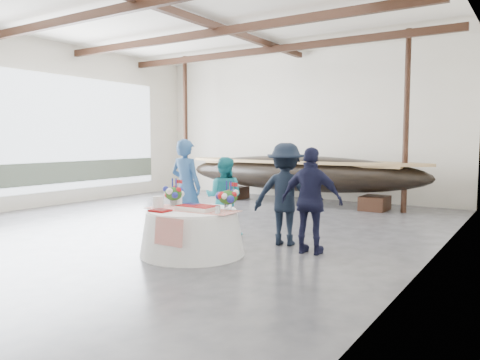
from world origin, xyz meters
The scene contains 14 objects.
floor centered at (0.00, 0.00, 0.00)m, with size 10.00×12.00×0.01m, color #3D3D42.
wall_back centered at (0.00, 6.00, 2.25)m, with size 10.00×0.02×4.50m, color silver.
wall_left centered at (-5.00, 0.00, 2.25)m, with size 0.02×12.00×4.50m, color silver.
wall_right centered at (5.00, 0.00, 2.25)m, with size 0.02×12.00×4.50m, color silver.
ceiling centered at (0.00, 0.00, 4.50)m, with size 10.00×12.00×0.01m, color white.
pavilion_structure centered at (0.00, 0.80, 4.00)m, with size 9.80×11.76×4.50m.
open_bay centered at (-4.95, 1.00, 1.83)m, with size 0.03×7.00×3.20m.
longboat_display centered at (0.59, 4.63, 0.87)m, with size 7.29×1.46×1.37m.
banquet_table centered at (1.72, -1.57, 0.36)m, with size 1.66×1.66×0.72m.
tabletop_items centered at (1.66, -1.41, 0.86)m, with size 1.56×0.98×0.40m.
guest_woman_blue centered at (0.61, -0.36, 0.92)m, with size 0.67×0.44×1.83m, color #2B538A.
guest_woman_teal centered at (1.36, -0.16, 0.75)m, with size 0.73×0.57×1.50m, color teal.
guest_man_left centered at (2.65, -0.15, 0.88)m, with size 1.14×0.66×1.77m, color black.
guest_man_right centered at (3.30, -0.51, 0.85)m, with size 1.00×0.42×1.71m, color black.
Camera 1 is at (6.34, -7.32, 1.83)m, focal length 35.00 mm.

